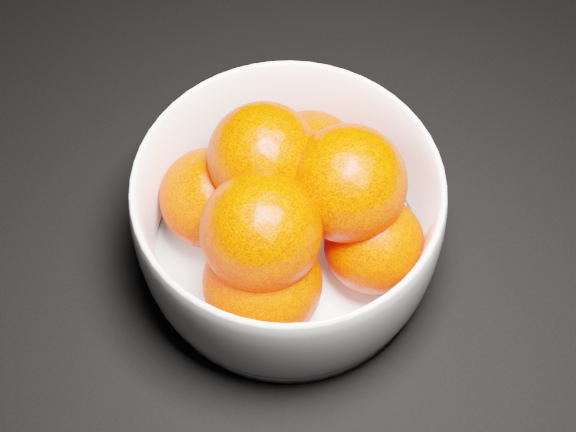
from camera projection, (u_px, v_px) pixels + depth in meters
bowl at (288, 220)px, 0.56m from camera, size 0.21×0.21×0.10m
orange_pile at (289, 209)px, 0.55m from camera, size 0.16×0.17×0.12m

